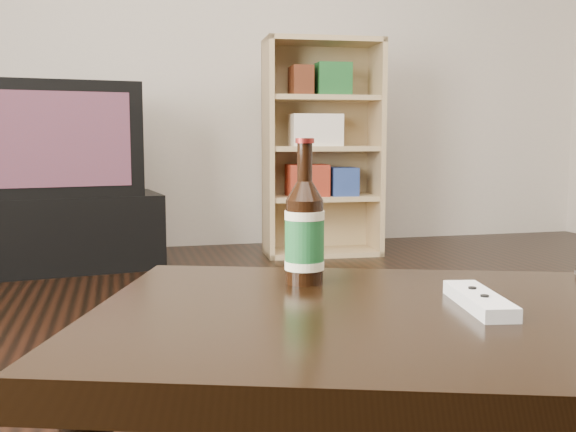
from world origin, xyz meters
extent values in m
cube|color=beige|center=(0.00, 3.01, 1.35)|extent=(5.00, 0.02, 2.70)
cube|color=black|center=(-0.87, 2.43, 0.19)|extent=(1.01, 0.61, 0.38)
cube|color=black|center=(-0.87, 2.43, 0.66)|extent=(0.80, 0.57, 0.56)
cube|color=maroon|center=(-0.83, 2.20, 0.66)|extent=(0.61, 0.09, 0.45)
cube|color=tan|center=(0.22, 2.54, 0.60)|extent=(0.05, 0.30, 1.21)
cube|color=tan|center=(0.84, 2.50, 0.60)|extent=(0.05, 0.30, 1.21)
cube|color=tan|center=(0.53, 2.52, 1.20)|extent=(0.67, 0.34, 0.03)
cube|color=tan|center=(0.53, 2.52, 0.01)|extent=(0.67, 0.34, 0.03)
cube|color=tan|center=(0.54, 2.65, 0.60)|extent=(0.65, 0.07, 1.21)
cube|color=tan|center=(0.53, 2.52, 0.33)|extent=(0.61, 0.31, 0.03)
cube|color=tan|center=(0.53, 2.52, 0.60)|extent=(0.61, 0.31, 0.03)
cube|color=tan|center=(0.53, 2.52, 0.88)|extent=(0.61, 0.31, 0.03)
cube|color=maroon|center=(0.44, 2.50, 0.43)|extent=(0.23, 0.20, 0.18)
cube|color=navy|center=(0.64, 2.49, 0.42)|extent=(0.16, 0.20, 0.16)
cube|color=white|center=(0.48, 2.50, 0.71)|extent=(0.29, 0.20, 0.18)
cube|color=#1B5725|center=(0.58, 2.49, 0.99)|extent=(0.20, 0.20, 0.18)
cube|color=#502312|center=(0.40, 2.51, 0.98)|extent=(0.12, 0.19, 0.16)
cube|color=black|center=(-0.10, -0.25, 0.38)|extent=(1.25, 0.97, 0.05)
cylinder|color=black|center=(-0.47, 0.14, 0.18)|extent=(0.08, 0.08, 0.36)
cylinder|color=black|center=(-0.27, 0.00, 0.49)|extent=(0.09, 0.09, 0.15)
cylinder|color=#1D632E|center=(-0.27, 0.00, 0.49)|extent=(0.09, 0.09, 0.09)
cylinder|color=#FAF2CC|center=(-0.27, 0.00, 0.53)|extent=(0.09, 0.09, 0.02)
cylinder|color=#FAF2CC|center=(-0.27, 0.00, 0.45)|extent=(0.09, 0.09, 0.02)
cone|color=black|center=(-0.27, 0.00, 0.58)|extent=(0.09, 0.09, 0.03)
cylinder|color=black|center=(-0.27, 0.00, 0.63)|extent=(0.03, 0.03, 0.07)
cylinder|color=maroon|center=(-0.27, 0.00, 0.66)|extent=(0.04, 0.04, 0.01)
cube|color=white|center=(-0.06, -0.23, 0.42)|extent=(0.09, 0.20, 0.02)
cylinder|color=black|center=(-0.05, -0.20, 0.43)|extent=(0.01, 0.01, 0.00)
cylinder|color=black|center=(-0.06, -0.25, 0.43)|extent=(0.01, 0.01, 0.00)
camera|label=1|loc=(-0.59, -1.13, 0.67)|focal=42.00mm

